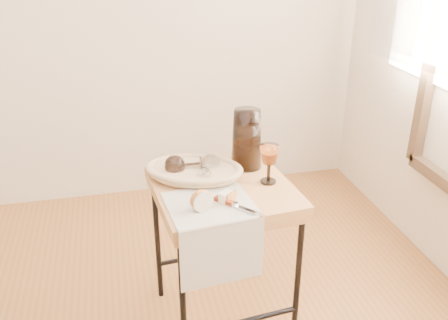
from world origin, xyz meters
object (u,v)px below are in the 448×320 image
object	(u,v)px
apple_half	(201,199)
table_knife	(237,205)
bread_basket	(194,172)
wine_goblet	(269,164)
pitcher	(247,139)
goblet_lying_b	(208,167)
goblet_lying_a	(186,165)
side_table	(223,256)
tea_towel	(210,205)

from	to	relation	value
apple_half	table_knife	xyz separation A→B (m)	(0.13, -0.02, -0.03)
bread_basket	wine_goblet	bearing A→B (deg)	1.17
pitcher	goblet_lying_b	bearing A→B (deg)	-141.25
wine_goblet	goblet_lying_a	bearing A→B (deg)	158.22
pitcher	wine_goblet	xyz separation A→B (m)	(0.05, -0.16, -0.05)
bread_basket	goblet_lying_b	distance (m)	0.06
bread_basket	apple_half	world-z (taller)	apple_half
pitcher	apple_half	world-z (taller)	pitcher
pitcher	wine_goblet	bearing A→B (deg)	-58.30
goblet_lying_b	table_knife	size ratio (longest dim) A/B	0.59
table_knife	apple_half	bearing A→B (deg)	-140.42
side_table	goblet_lying_b	distance (m)	0.39
bread_basket	pitcher	bearing A→B (deg)	35.72
bread_basket	wine_goblet	world-z (taller)	wine_goblet
goblet_lying_a	apple_half	bearing A→B (deg)	94.76
pitcher	table_knife	bearing A→B (deg)	-94.93
wine_goblet	apple_half	distance (m)	0.34
bread_basket	goblet_lying_a	size ratio (longest dim) A/B	2.54
tea_towel	pitcher	world-z (taller)	pitcher
pitcher	table_knife	world-z (taller)	pitcher
tea_towel	bread_basket	bearing A→B (deg)	88.31
bread_basket	goblet_lying_a	world-z (taller)	goblet_lying_a
bread_basket	goblet_lying_a	bearing A→B (deg)	175.83
tea_towel	apple_half	xyz separation A→B (m)	(-0.04, -0.03, 0.04)
side_table	goblet_lying_a	world-z (taller)	goblet_lying_a
pitcher	apple_half	bearing A→B (deg)	-113.12
pitcher	bread_basket	bearing A→B (deg)	-150.68
pitcher	tea_towel	bearing A→B (deg)	-110.96
pitcher	wine_goblet	world-z (taller)	pitcher
goblet_lying_a	wine_goblet	distance (m)	0.33
apple_half	wine_goblet	bearing A→B (deg)	9.99
side_table	pitcher	xyz separation A→B (m)	(0.14, 0.15, 0.46)
goblet_lying_a	pitcher	xyz separation A→B (m)	(0.26, 0.04, 0.07)
tea_towel	goblet_lying_a	xyz separation A→B (m)	(-0.05, 0.25, 0.05)
goblet_lying_a	pitcher	distance (m)	0.28
goblet_lying_a	table_knife	xyz separation A→B (m)	(0.14, -0.29, -0.04)
bread_basket	goblet_lying_b	world-z (taller)	goblet_lying_b
tea_towel	pitcher	size ratio (longest dim) A/B	1.06
goblet_lying_a	pitcher	size ratio (longest dim) A/B	0.47
tea_towel	goblet_lying_a	size ratio (longest dim) A/B	2.24
pitcher	table_knife	size ratio (longest dim) A/B	1.42
side_table	apple_half	distance (m)	0.43
pitcher	table_knife	distance (m)	0.37
tea_towel	apple_half	distance (m)	0.06
tea_towel	table_knife	bearing A→B (deg)	-33.56
wine_goblet	apple_half	xyz separation A→B (m)	(-0.30, -0.15, -0.04)
apple_half	table_knife	size ratio (longest dim) A/B	0.41
apple_half	side_table	bearing A→B (deg)	37.60
side_table	table_knife	xyz separation A→B (m)	(0.01, -0.18, 0.35)
goblet_lying_b	tea_towel	bearing A→B (deg)	-162.88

